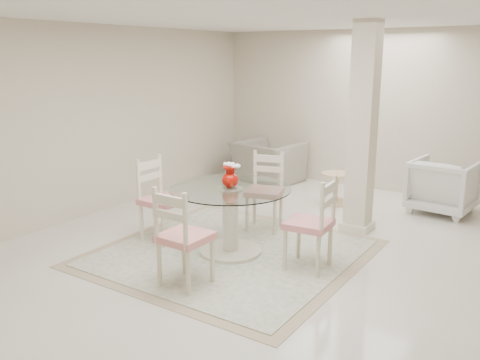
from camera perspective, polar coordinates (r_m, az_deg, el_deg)
The scene contains 13 objects.
ground at distance 6.10m, azimuth 4.13°, elevation -8.02°, with size 7.00×7.00×0.00m, color silver.
room_shell at distance 5.68m, azimuth 4.45°, elevation 9.63°, with size 6.02×7.02×2.71m.
column at distance 6.71m, azimuth 13.61°, elevation 5.58°, with size 0.30×0.30×2.70m, color beige.
area_rug at distance 6.03m, azimuth -1.06°, elevation -8.17°, with size 2.87×2.87×0.02m.
dining_table at distance 5.89m, azimuth -1.08°, elevation -4.57°, with size 1.39×1.39×0.80m.
red_vase at distance 5.75m, azimuth -1.08°, elevation 0.47°, with size 0.22×0.19×0.29m.
dining_chair_east at distance 5.45m, azimuth 8.47°, elevation -4.16°, with size 0.49×0.49×1.14m.
dining_chair_north at distance 6.73m, azimuth 2.92°, elevation -0.56°, with size 0.56×0.56×1.13m.
dining_chair_west at distance 6.37m, azimuth -9.20°, elevation -1.45°, with size 0.47×0.47×1.16m.
dining_chair_south at distance 5.01m, azimuth -6.75°, elevation -5.67°, with size 0.47×0.47×1.15m.
recliner_taupe at distance 9.33m, azimuth 3.14°, elevation 2.06°, with size 1.13×0.99×0.74m, color gray.
armchair_white at distance 8.03m, azimuth 21.82°, elevation -0.64°, with size 0.85×0.87×0.80m, color silver.
side_table at distance 8.08m, azimuth 10.71°, elevation -1.06°, with size 0.47×0.47×0.49m.
Camera 1 is at (2.76, -4.95, 2.27)m, focal length 38.00 mm.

